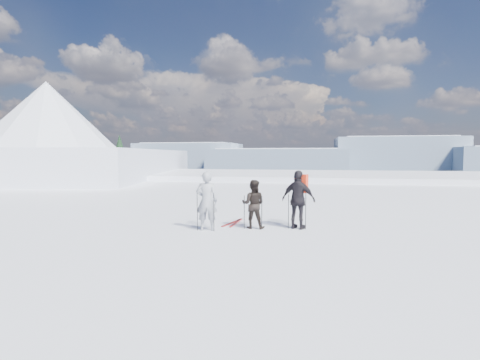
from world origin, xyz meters
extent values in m
plane|color=white|center=(0.00, 60.00, -17.50)|extent=(220.00, 208.01, 71.62)
cube|color=white|center=(0.00, 30.00, -6.50)|extent=(180.00, 16.00, 14.00)
plane|color=navy|center=(0.00, 290.00, -30.00)|extent=(820.00, 820.00, 0.00)
cube|color=slate|center=(-280.00, 440.00, -13.00)|extent=(150.00, 80.00, 34.00)
cube|color=white|center=(-280.00, 440.00, 1.00)|extent=(127.50, 70.00, 8.00)
cube|color=slate|center=(-160.00, 470.00, -7.00)|extent=(130.00, 80.00, 46.00)
cube|color=white|center=(-160.00, 470.00, 13.00)|extent=(110.50, 70.00, 8.00)
cube|color=slate|center=(-40.00, 440.00, -11.00)|extent=(160.00, 80.00, 38.00)
cube|color=white|center=(-40.00, 440.00, 5.00)|extent=(136.00, 70.00, 8.00)
cube|color=slate|center=(100.00, 470.00, -4.00)|extent=(140.00, 80.00, 52.00)
cube|color=white|center=(100.00, 470.00, 19.00)|extent=(119.00, 70.00, 8.00)
cube|color=white|center=(-28.00, 28.00, -5.00)|extent=(29.19, 35.68, 16.00)
cone|color=white|center=(-25.00, 22.00, 5.00)|extent=(18.00, 18.00, 9.00)
cone|color=white|center=(-33.00, 32.00, 1.00)|extent=(16.00, 16.00, 8.00)
cube|color=#2D2B28|center=(-22.00, 36.00, -9.00)|extent=(21.55, 17.87, 14.25)
cone|color=black|center=(-20.00, 30.00, -2.50)|extent=(6.16, 6.16, 11.00)
cone|color=black|center=(-19.00, 35.00, -3.00)|extent=(5.60, 5.60, 10.00)
cone|color=black|center=(-24.00, 34.00, -1.50)|extent=(7.28, 7.28, 13.00)
cone|color=black|center=(-25.00, 31.00, -2.50)|extent=(6.16, 6.16, 11.00)
cone|color=black|center=(-27.00, 36.00, -2.00)|extent=(6.72, 6.72, 12.00)
cone|color=black|center=(-22.00, 28.00, -3.50)|extent=(5.04, 5.04, 9.00)
imported|color=#91959E|center=(-3.19, 1.53, 0.98)|extent=(0.76, 0.54, 1.96)
imported|color=black|center=(-1.72, 2.13, 0.83)|extent=(0.81, 0.64, 1.66)
imported|color=black|center=(-0.21, 2.31, 0.99)|extent=(1.26, 0.84, 1.99)
cube|color=red|center=(-0.13, 2.55, 2.30)|extent=(0.48, 0.36, 0.63)
cylinder|color=black|center=(-3.49, 1.44, 0.62)|extent=(0.02, 0.02, 1.24)
cylinder|color=black|center=(-2.91, 1.40, 0.64)|extent=(0.02, 0.02, 1.27)
cylinder|color=black|center=(-2.01, 2.01, 0.57)|extent=(0.02, 0.02, 1.14)
cylinder|color=black|center=(-1.42, 2.06, 0.57)|extent=(0.02, 0.02, 1.13)
cylinder|color=black|center=(-0.54, 2.26, 0.58)|extent=(0.02, 0.02, 1.17)
cylinder|color=black|center=(0.03, 2.26, 0.67)|extent=(0.02, 0.02, 1.35)
cube|color=black|center=(-2.63, 2.95, 0.01)|extent=(0.47, 1.68, 0.03)
cube|color=black|center=(-2.49, 2.95, 0.01)|extent=(0.16, 1.70, 0.03)
camera|label=1|loc=(0.20, -10.35, 2.54)|focal=28.00mm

